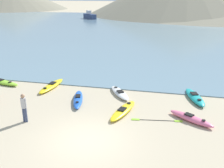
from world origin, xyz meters
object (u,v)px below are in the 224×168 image
object	(u,v)px
kayak_on_sand_2	(78,99)
loose_paddle	(157,120)
kayak_on_sand_3	(2,82)
kayak_on_sand_8	(123,110)
person_near_foreground	(24,106)
kayak_on_sand_0	(51,86)
kayak_on_sand_4	(195,97)
moored_boat_0	(90,16)
kayak_on_sand_5	(120,93)
kayak_on_sand_1	(191,118)

from	to	relation	value
kayak_on_sand_2	loose_paddle	world-z (taller)	kayak_on_sand_2
kayak_on_sand_3	kayak_on_sand_8	distance (m)	10.50
kayak_on_sand_2	person_near_foreground	distance (m)	3.85
kayak_on_sand_0	kayak_on_sand_4	world-z (taller)	kayak_on_sand_4
kayak_on_sand_3	person_near_foreground	size ratio (longest dim) A/B	2.12
kayak_on_sand_2	loose_paddle	bearing A→B (deg)	-16.77
kayak_on_sand_2	moored_boat_0	bearing A→B (deg)	106.96
kayak_on_sand_0	person_near_foreground	size ratio (longest dim) A/B	2.07
kayak_on_sand_8	loose_paddle	distance (m)	2.08
kayak_on_sand_4	kayak_on_sand_5	xyz separation A→B (m)	(-4.97, -0.32, -0.03)
kayak_on_sand_1	kayak_on_sand_2	bearing A→B (deg)	170.24
kayak_on_sand_3	kayak_on_sand_8	size ratio (longest dim) A/B	1.09
person_near_foreground	kayak_on_sand_4	bearing A→B (deg)	30.43
kayak_on_sand_0	kayak_on_sand_4	xyz separation A→B (m)	(10.16, 0.08, 0.02)
kayak_on_sand_4	kayak_on_sand_8	world-z (taller)	kayak_on_sand_4
kayak_on_sand_3	kayak_on_sand_8	world-z (taller)	kayak_on_sand_3
kayak_on_sand_8	moored_boat_0	bearing A→B (deg)	109.70
kayak_on_sand_0	kayak_on_sand_1	bearing A→B (deg)	-18.10
kayak_on_sand_3	moored_boat_0	size ratio (longest dim) A/B	0.76
kayak_on_sand_2	kayak_on_sand_3	xyz separation A→B (m)	(-6.93, 1.94, -0.01)
person_near_foreground	loose_paddle	world-z (taller)	person_near_foreground
kayak_on_sand_5	moored_boat_0	xyz separation A→B (m)	(-18.45, 50.96, 0.65)
kayak_on_sand_1	moored_boat_0	bearing A→B (deg)	113.14
kayak_on_sand_1	loose_paddle	bearing A→B (deg)	-168.92
kayak_on_sand_5	kayak_on_sand_2	bearing A→B (deg)	-143.66
kayak_on_sand_1	kayak_on_sand_5	world-z (taller)	kayak_on_sand_1
kayak_on_sand_3	moored_boat_0	distance (m)	51.58
kayak_on_sand_3	person_near_foreground	distance (m)	7.38
kayak_on_sand_3	loose_paddle	xyz separation A→B (m)	(12.08, -3.50, -0.13)
loose_paddle	kayak_on_sand_2	bearing A→B (deg)	163.23
kayak_on_sand_4	kayak_on_sand_8	size ratio (longest dim) A/B	1.01
kayak_on_sand_8	kayak_on_sand_5	bearing A→B (deg)	105.76
kayak_on_sand_2	kayak_on_sand_1	bearing A→B (deg)	-9.76
kayak_on_sand_4	kayak_on_sand_5	world-z (taller)	kayak_on_sand_4
kayak_on_sand_2	kayak_on_sand_3	world-z (taller)	kayak_on_sand_2
kayak_on_sand_5	person_near_foreground	bearing A→B (deg)	-129.61
kayak_on_sand_2	kayak_on_sand_5	xyz separation A→B (m)	(2.38, 1.75, -0.01)
kayak_on_sand_0	kayak_on_sand_8	size ratio (longest dim) A/B	1.06
kayak_on_sand_5	loose_paddle	bearing A→B (deg)	-50.01
kayak_on_sand_1	kayak_on_sand_8	bearing A→B (deg)	176.84
person_near_foreground	moored_boat_0	size ratio (longest dim) A/B	0.36
loose_paddle	kayak_on_sand_3	bearing A→B (deg)	163.86
kayak_on_sand_4	kayak_on_sand_8	bearing A→B (deg)	-143.94
kayak_on_sand_1	kayak_on_sand_8	xyz separation A→B (m)	(-3.81, 0.21, -0.03)
kayak_on_sand_0	kayak_on_sand_2	world-z (taller)	kayak_on_sand_2
kayak_on_sand_3	kayak_on_sand_8	xyz separation A→B (m)	(10.08, -2.93, -0.00)
kayak_on_sand_8	person_near_foreground	bearing A→B (deg)	-154.91
kayak_on_sand_3	kayak_on_sand_4	size ratio (longest dim) A/B	1.08
kayak_on_sand_2	moored_boat_0	xyz separation A→B (m)	(-16.08, 52.70, 0.64)
kayak_on_sand_5	kayak_on_sand_0	bearing A→B (deg)	177.30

